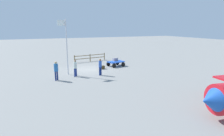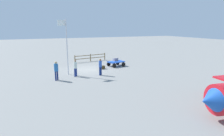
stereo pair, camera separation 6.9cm
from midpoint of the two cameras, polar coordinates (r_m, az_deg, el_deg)
name	(u,v)px [view 1 (the left image)]	position (r m, az deg, el deg)	size (l,w,h in m)	color
ground_plane	(86,70)	(21.95, -7.73, -0.46)	(120.00, 120.00, 0.00)	gray
luggage_cart	(116,63)	(23.45, 1.00, 1.62)	(2.12, 1.67, 0.62)	blue
suitcase_grey	(115,59)	(23.74, 0.89, 2.58)	(0.65, 0.49, 0.36)	gray
suitcase_dark	(102,67)	(22.07, -2.99, 0.21)	(0.51, 0.40, 0.37)	#3E3117
worker_lead	(100,66)	(19.07, -3.63, 0.59)	(0.42, 0.42, 1.67)	navy
worker_trailing	(75,67)	(18.88, -10.98, 0.26)	(0.44, 0.44, 1.65)	navy
worker_supervisor	(56,69)	(17.91, -16.42, -0.36)	(0.50, 0.50, 1.75)	navy
flagpole	(66,43)	(19.49, -13.68, 7.23)	(0.87, 0.18, 5.51)	silver
wooden_fence	(90,57)	(27.02, -6.61, 3.26)	(4.67, 0.79, 1.01)	brown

